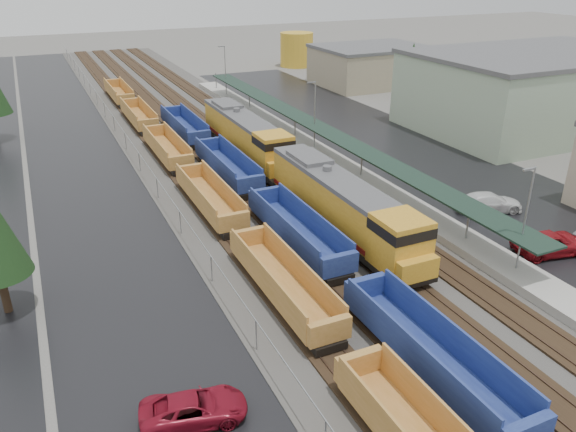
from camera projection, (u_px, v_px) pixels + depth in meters
name	position (u px, v px, depth m)	size (l,w,h in m)	color
ballast_strip	(206.00, 139.00, 67.81)	(20.00, 160.00, 0.08)	#302D2B
trackbed	(206.00, 138.00, 67.76)	(14.60, 160.00, 0.22)	black
west_parking_lot	(76.00, 156.00, 62.11)	(10.00, 160.00, 0.02)	black
east_commuter_lot	(385.00, 142.00, 66.81)	(16.00, 100.00, 0.02)	black
station_platform	(314.00, 146.00, 62.89)	(3.00, 80.00, 8.00)	#9E9B93
chainlink_fence	(127.00, 140.00, 62.25)	(0.08, 160.04, 2.02)	gray
industrial_buildings	(535.00, 99.00, 68.76)	(32.52, 75.30, 9.50)	#B8AB8D
distant_hills	(201.00, 18.00, 209.32)	(301.00, 140.00, 25.20)	#44513F
tree_east	(412.00, 70.00, 74.16)	(4.40, 4.40, 10.00)	#332316
locomotive_lead	(344.00, 206.00, 43.19)	(3.18, 20.93, 4.74)	black
locomotive_trail	(246.00, 136.00, 60.53)	(3.18, 20.93, 4.74)	black
well_string_yellow	(210.00, 198.00, 48.14)	(2.60, 104.80, 2.31)	#A1702C
well_string_blue	(351.00, 281.00, 35.60)	(2.74, 93.37, 2.43)	navy
storage_tank	(297.00, 50.00, 113.19)	(6.60, 6.60, 6.60)	gold
parked_car_west_c	(194.00, 409.00, 26.18)	(5.01, 2.31, 1.39)	maroon
parked_car_east_b	(552.00, 243.00, 41.23)	(5.79, 2.67, 1.61)	maroon
parked_car_east_c	(489.00, 202.00, 48.16)	(5.57, 2.27, 1.62)	silver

